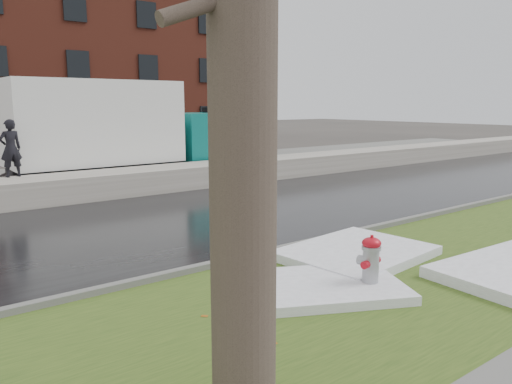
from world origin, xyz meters
TOP-DOWN VIEW (x-y plane):
  - ground at (0.00, 0.00)m, footprint 120.00×120.00m
  - verge at (0.00, -1.25)m, footprint 60.00×4.50m
  - road at (0.00, 4.50)m, footprint 60.00×7.00m
  - parking_lot at (0.00, 13.00)m, footprint 60.00×9.00m
  - curb at (0.00, 1.00)m, footprint 60.00×0.15m
  - snowbank at (0.00, 8.70)m, footprint 60.00×1.60m
  - brick_building at (2.00, 30.00)m, footprint 26.00×12.00m
  - bg_tree_right at (16.00, 24.00)m, footprint 1.40×1.62m
  - fire_hydrant at (0.02, -1.34)m, footprint 0.42×0.38m
  - tree at (-3.26, -2.68)m, footprint 1.45×1.73m
  - box_truck at (1.49, 11.00)m, footprint 10.69×2.64m
  - worker at (-2.64, 9.30)m, footprint 0.64×0.47m
  - snow_patch_near at (1.13, -0.10)m, footprint 2.79×2.26m
  - snow_patch_far at (-0.49, -0.96)m, footprint 2.68×2.41m

SIDE VIEW (x-z plane):
  - ground at x=0.00m, z-range 0.00..0.00m
  - road at x=0.00m, z-range 0.00..0.03m
  - parking_lot at x=0.00m, z-range 0.00..0.03m
  - verge at x=0.00m, z-range 0.00..0.04m
  - curb at x=0.00m, z-range 0.00..0.14m
  - snow_patch_far at x=-0.49m, z-range 0.04..0.18m
  - snow_patch_near at x=1.13m, z-range 0.04..0.20m
  - snowbank at x=0.00m, z-range 0.00..0.75m
  - fire_hydrant at x=0.02m, z-range 0.07..0.93m
  - worker at x=-2.64m, z-range 0.75..2.37m
  - box_truck at x=1.49m, z-range 0.10..3.67m
  - bg_tree_right at x=16.00m, z-range 0.08..6.58m
  - tree at x=-3.26m, z-range 0.07..7.04m
  - brick_building at x=2.00m, z-range 0.00..10.00m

